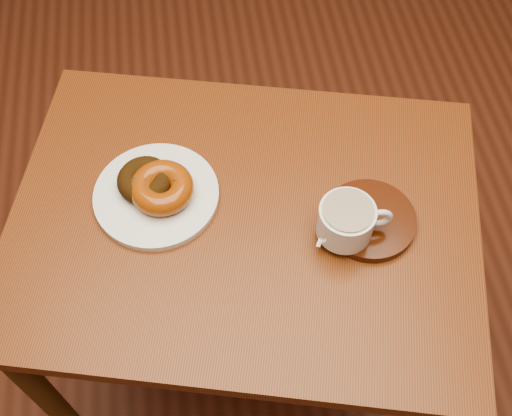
{
  "coord_description": "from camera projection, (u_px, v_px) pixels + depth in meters",
  "views": [
    {
      "loc": [
        -0.03,
        -0.61,
        1.63
      ],
      "look_at": [
        0.04,
        -0.06,
        0.75
      ],
      "focal_mm": 45.0,
      "sensor_mm": 36.0,
      "label": 1
    }
  ],
  "objects": [
    {
      "name": "donut_cinnamon",
      "position": [
        145.0,
        180.0,
        1.06
      ],
      "size": [
        0.12,
        0.12,
        0.03
      ],
      "primitive_type": "torus",
      "rotation": [
        0.0,
        0.0,
        -0.4
      ],
      "color": "#301C09",
      "rests_on": "donut_plate"
    },
    {
      "name": "coffee_cup",
      "position": [
        347.0,
        220.0,
        1.0
      ],
      "size": [
        0.12,
        0.09,
        0.06
      ],
      "rotation": [
        0.0,
        0.0,
        -0.07
      ],
      "color": "silver",
      "rests_on": "saucer"
    },
    {
      "name": "donut_caramel",
      "position": [
        162.0,
        188.0,
        1.05
      ],
      "size": [
        0.15,
        0.15,
        0.04
      ],
      "rotation": [
        0.0,
        0.0,
        -0.64
      ],
      "color": "#934310",
      "rests_on": "donut_plate"
    },
    {
      "name": "teaspoon",
      "position": [
        331.0,
        205.0,
        1.05
      ],
      "size": [
        0.06,
        0.1,
        0.01
      ],
      "rotation": [
        0.0,
        0.0,
        -0.46
      ],
      "color": "silver",
      "rests_on": "saucer"
    },
    {
      "name": "cafe_table",
      "position": [
        245.0,
        250.0,
        1.16
      ],
      "size": [
        0.89,
        0.76,
        0.73
      ],
      "rotation": [
        0.0,
        0.0,
        -0.25
      ],
      "color": "brown",
      "rests_on": "ground"
    },
    {
      "name": "ground",
      "position": [
        237.0,
        341.0,
        1.7
      ],
      "size": [
        6.0,
        6.0,
        0.0
      ],
      "primitive_type": "plane",
      "color": "brown",
      "rests_on": "ground"
    },
    {
      "name": "saucer",
      "position": [
        369.0,
        220.0,
        1.04
      ],
      "size": [
        0.18,
        0.18,
        0.02
      ],
      "primitive_type": "cylinder",
      "rotation": [
        0.0,
        0.0,
        -0.22
      ],
      "color": "#3A1507",
      "rests_on": "cafe_table"
    },
    {
      "name": "donut_plate",
      "position": [
        156.0,
        195.0,
        1.07
      ],
      "size": [
        0.23,
        0.23,
        0.01
      ],
      "primitive_type": "cylinder",
      "rotation": [
        0.0,
        0.0,
        -0.11
      ],
      "color": "silver",
      "rests_on": "cafe_table"
    }
  ]
}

